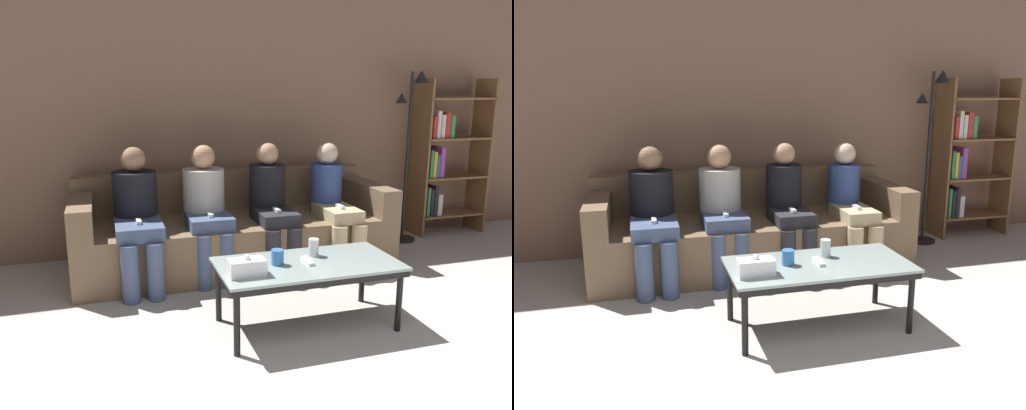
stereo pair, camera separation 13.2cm
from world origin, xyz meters
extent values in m
cube|color=#8C6651|center=(0.00, 3.76, 1.30)|extent=(12.00, 0.06, 2.60)
cube|color=brown|center=(0.00, 3.15, 0.22)|extent=(2.69, 0.97, 0.44)
cube|color=brown|center=(0.00, 3.53, 0.61)|extent=(2.69, 0.20, 0.35)
cube|color=brown|center=(-1.25, 3.15, 0.56)|extent=(0.18, 0.97, 0.25)
cube|color=brown|center=(1.25, 3.15, 0.56)|extent=(0.18, 0.97, 0.25)
cube|color=#8C9E99|center=(0.15, 1.89, 0.43)|extent=(1.17, 0.58, 0.02)
cube|color=black|center=(0.15, 1.89, 0.40)|extent=(1.15, 0.57, 0.04)
cylinder|color=black|center=(-0.38, 1.65, 0.19)|extent=(0.04, 0.04, 0.38)
cylinder|color=black|center=(0.69, 1.65, 0.19)|extent=(0.04, 0.04, 0.38)
cylinder|color=black|center=(-0.38, 2.13, 0.19)|extent=(0.04, 0.04, 0.38)
cylinder|color=black|center=(0.69, 2.13, 0.19)|extent=(0.04, 0.04, 0.38)
cylinder|color=#3372BF|center=(-0.04, 1.91, 0.49)|extent=(0.08, 0.08, 0.10)
cylinder|color=silver|center=(0.24, 2.00, 0.50)|extent=(0.07, 0.07, 0.12)
cube|color=white|center=(-0.28, 1.79, 0.49)|extent=(0.22, 0.12, 0.10)
sphere|color=white|center=(-0.28, 1.79, 0.55)|extent=(0.04, 0.04, 0.04)
cube|color=white|center=(0.15, 1.89, 0.45)|extent=(0.04, 0.15, 0.02)
cube|color=brown|center=(2.09, 3.53, 0.82)|extent=(0.02, 0.32, 1.63)
cube|color=brown|center=(2.86, 3.53, 0.82)|extent=(0.02, 0.32, 1.63)
cube|color=brown|center=(2.48, 3.53, 0.20)|extent=(0.76, 0.32, 0.02)
cube|color=#38844C|center=(2.17, 3.53, 0.37)|extent=(0.03, 0.24, 0.31)
cube|color=#232328|center=(2.21, 3.53, 0.36)|extent=(0.04, 0.24, 0.29)
cube|color=#232328|center=(2.26, 3.53, 0.37)|extent=(0.04, 0.24, 0.32)
cube|color=silver|center=(2.31, 3.53, 0.33)|extent=(0.05, 0.24, 0.23)
cube|color=brown|center=(2.48, 3.53, 0.61)|extent=(0.76, 0.32, 0.02)
cube|color=#38844C|center=(2.17, 3.53, 0.77)|extent=(0.03, 0.24, 0.29)
cube|color=gold|center=(2.21, 3.53, 0.76)|extent=(0.04, 0.24, 0.27)
cube|color=#33569E|center=(2.25, 3.53, 0.74)|extent=(0.03, 0.24, 0.24)
cube|color=#8E4293|center=(2.30, 3.53, 0.78)|extent=(0.05, 0.24, 0.32)
cube|color=brown|center=(2.48, 3.53, 1.02)|extent=(0.76, 0.32, 0.02)
cube|color=red|center=(2.17, 3.53, 1.14)|extent=(0.04, 0.24, 0.23)
cube|color=silver|center=(2.22, 3.53, 1.17)|extent=(0.04, 0.24, 0.28)
cube|color=silver|center=(2.27, 3.53, 1.15)|extent=(0.04, 0.24, 0.24)
cube|color=red|center=(2.33, 3.53, 1.16)|extent=(0.06, 0.24, 0.26)
cube|color=#38844C|center=(2.39, 3.53, 1.14)|extent=(0.05, 0.24, 0.23)
cube|color=brown|center=(2.48, 3.53, 1.43)|extent=(0.76, 0.32, 0.02)
cylinder|color=black|center=(1.84, 3.38, 0.01)|extent=(0.26, 0.26, 0.02)
cylinder|color=black|center=(1.84, 3.38, 0.85)|extent=(0.03, 0.03, 1.69)
cone|color=black|center=(1.94, 3.38, 1.64)|extent=(0.14, 0.14, 0.12)
cone|color=black|center=(1.76, 3.42, 1.44)|extent=(0.12, 0.12, 0.10)
cylinder|color=#47567A|center=(-0.92, 2.60, 0.22)|extent=(0.13, 0.13, 0.44)
cylinder|color=#47567A|center=(-0.74, 2.60, 0.22)|extent=(0.13, 0.13, 0.44)
cube|color=#47567A|center=(-0.83, 2.85, 0.49)|extent=(0.35, 0.50, 0.10)
cylinder|color=black|center=(-0.83, 3.10, 0.66)|extent=(0.35, 0.35, 0.45)
sphere|color=#997051|center=(-0.83, 3.10, 0.99)|extent=(0.20, 0.20, 0.20)
cube|color=white|center=(-0.83, 2.80, 0.55)|extent=(0.04, 0.12, 0.02)
cylinder|color=#47567A|center=(-0.37, 2.70, 0.22)|extent=(0.13, 0.13, 0.44)
cylinder|color=#47567A|center=(-0.19, 2.70, 0.22)|extent=(0.13, 0.13, 0.44)
cube|color=#47567A|center=(-0.28, 2.90, 0.49)|extent=(0.34, 0.40, 0.10)
cylinder|color=#B7B2A8|center=(-0.28, 3.10, 0.66)|extent=(0.34, 0.34, 0.45)
sphere|color=tan|center=(-0.28, 3.10, 0.98)|extent=(0.20, 0.20, 0.20)
cube|color=white|center=(-0.28, 2.86, 0.55)|extent=(0.04, 0.12, 0.02)
cylinder|color=#28282D|center=(0.19, 2.68, 0.22)|extent=(0.13, 0.13, 0.44)
cylinder|color=#28282D|center=(0.37, 2.68, 0.22)|extent=(0.13, 0.13, 0.44)
cube|color=#28282D|center=(0.28, 2.89, 0.49)|extent=(0.31, 0.42, 0.10)
cylinder|color=black|center=(0.28, 3.10, 0.67)|extent=(0.31, 0.31, 0.46)
sphere|color=tan|center=(0.28, 3.10, 0.99)|extent=(0.19, 0.19, 0.19)
cube|color=white|center=(0.28, 2.85, 0.55)|extent=(0.04, 0.12, 0.02)
cylinder|color=tan|center=(0.74, 2.62, 0.22)|extent=(0.13, 0.13, 0.44)
cylinder|color=tan|center=(0.92, 2.62, 0.22)|extent=(0.13, 0.13, 0.44)
cube|color=tan|center=(0.83, 2.86, 0.49)|extent=(0.28, 0.48, 0.10)
cylinder|color=#334784|center=(0.83, 3.10, 0.66)|extent=(0.28, 0.28, 0.44)
sphere|color=beige|center=(0.83, 3.10, 0.97)|extent=(0.19, 0.19, 0.19)
cube|color=white|center=(0.83, 2.81, 0.55)|extent=(0.04, 0.12, 0.02)
camera|label=1|loc=(-1.05, -0.91, 1.52)|focal=35.00mm
camera|label=2|loc=(-0.92, -0.95, 1.52)|focal=35.00mm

